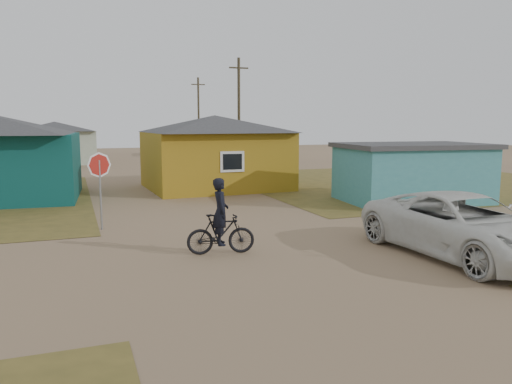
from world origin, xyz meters
The scene contains 11 objects.
ground centered at (0.00, 0.00, 0.00)m, with size 120.00×120.00×0.00m, color #8C6F51.
grass_ne centered at (14.00, 13.00, 0.01)m, with size 20.00×18.00×0.00m, color brown.
house_yellow centered at (2.50, 14.00, 2.00)m, with size 7.72×6.76×3.90m.
shed_turquoise centered at (9.50, 6.50, 1.31)m, with size 6.71×4.93×2.60m.
house_pale_west centered at (-6.00, 34.00, 1.86)m, with size 7.04×6.15×3.60m.
house_beige_east centered at (10.00, 40.00, 1.86)m, with size 6.95×6.05×3.60m.
utility_pole_near centered at (6.50, 22.00, 4.14)m, with size 1.40×0.20×8.00m.
utility_pole_far centered at (7.50, 38.00, 4.14)m, with size 1.40×0.20×8.00m.
stop_sign centered at (-3.91, 5.06, 1.88)m, with size 0.84×0.08×2.57m.
cyclist centered at (-1.07, 0.73, 0.75)m, with size 1.88×0.80×2.06m.
vehicle centered at (4.86, -1.75, 0.83)m, with size 2.76×5.98×1.66m, color silver.
Camera 1 is at (-4.72, -11.89, 3.51)m, focal length 35.00 mm.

